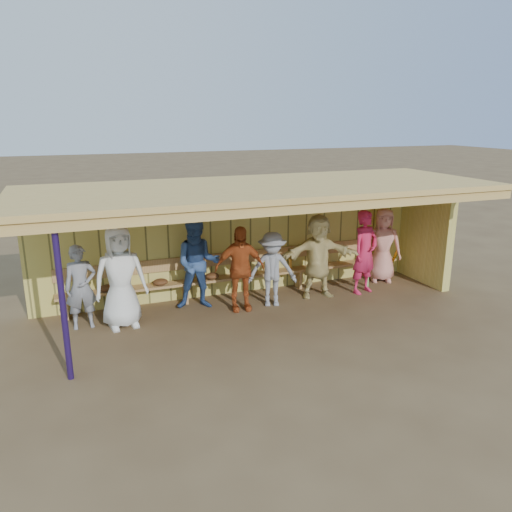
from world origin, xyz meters
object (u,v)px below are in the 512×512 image
(player_c, at_px, (198,264))
(player_d, at_px, (240,269))
(player_h, at_px, (383,245))
(player_b, at_px, (120,277))
(player_e, at_px, (272,269))
(player_g, at_px, (365,252))
(player_a, at_px, (81,287))
(player_f, at_px, (318,256))
(bench, at_px, (243,270))

(player_c, relative_size, player_d, 1.08)
(player_d, height_order, player_h, player_h)
(player_c, bearing_deg, player_b, -150.74)
(player_c, height_order, player_e, player_c)
(player_e, xyz_separation_m, player_g, (2.16, -0.01, 0.15))
(player_a, distance_m, player_e, 3.64)
(player_b, bearing_deg, player_a, 156.27)
(player_e, relative_size, player_f, 0.86)
(player_b, distance_m, player_d, 2.27)
(player_f, distance_m, bench, 1.63)
(player_d, distance_m, player_g, 2.84)
(player_e, relative_size, player_g, 0.84)
(player_c, distance_m, player_g, 3.60)
(player_b, height_order, player_h, player_b)
(player_b, bearing_deg, player_e, -6.46)
(player_d, height_order, bench, player_d)
(player_a, bearing_deg, player_c, 2.17)
(bench, bearing_deg, player_b, -162.31)
(player_b, xyz_separation_m, player_f, (4.06, 0.12, -0.06))
(player_c, relative_size, bench, 0.24)
(player_d, bearing_deg, player_c, 158.86)
(player_b, xyz_separation_m, player_h, (5.95, 0.54, -0.10))
(player_f, bearing_deg, player_c, -176.10)
(player_b, bearing_deg, player_f, -4.71)
(player_a, xyz_separation_m, player_e, (3.63, -0.21, -0.01))
(player_d, relative_size, player_e, 1.11)
(player_b, distance_m, player_e, 2.96)
(player_d, height_order, player_f, player_f)
(player_e, distance_m, player_f, 1.12)
(player_d, height_order, player_g, player_g)
(player_a, relative_size, player_g, 0.85)
(player_a, height_order, player_c, player_c)
(player_e, bearing_deg, player_g, 17.80)
(player_a, distance_m, player_f, 4.73)
(player_c, bearing_deg, player_e, -1.36)
(player_h, xyz_separation_m, bench, (-3.31, 0.31, -0.33))
(player_g, bearing_deg, player_e, 162.72)
(player_b, xyz_separation_m, player_e, (2.95, -0.00, -0.19))
(player_a, distance_m, player_c, 2.22)
(player_b, relative_size, player_f, 1.07)
(player_a, distance_m, player_b, 0.73)
(player_c, relative_size, player_g, 1.01)
(player_b, xyz_separation_m, player_c, (1.54, 0.40, -0.04))
(player_f, bearing_deg, player_g, 3.17)
(player_a, xyz_separation_m, bench, (3.31, 0.63, -0.24))
(player_b, xyz_separation_m, player_d, (2.27, 0.01, -0.10))
(player_a, height_order, player_e, player_a)
(bench, bearing_deg, player_a, -169.22)
(player_g, bearing_deg, bench, 143.98)
(player_h, height_order, bench, player_h)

